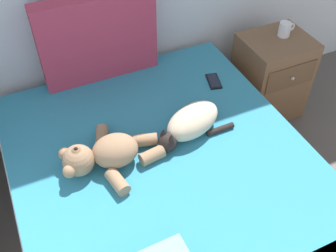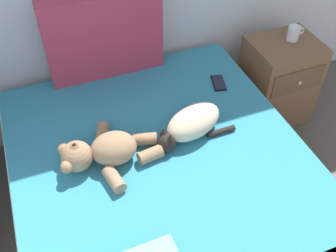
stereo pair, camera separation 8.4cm
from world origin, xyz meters
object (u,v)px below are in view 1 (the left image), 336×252
(cat, at_px, (190,123))
(teddy_bear, at_px, (105,154))
(cell_phone, at_px, (214,81))
(nightstand, at_px, (270,77))
(bed, at_px, (170,200))
(patterned_cushion, at_px, (98,38))
(mug, at_px, (285,29))

(cat, height_order, teddy_bear, teddy_bear)
(cell_phone, xyz_separation_m, nightstand, (0.55, 0.12, -0.22))
(cell_phone, bearing_deg, nightstand, 11.86)
(bed, relative_size, cell_phone, 11.84)
(cat, distance_m, nightstand, 1.03)
(patterned_cushion, relative_size, cat, 1.58)
(patterned_cushion, relative_size, cell_phone, 4.34)
(cell_phone, bearing_deg, mug, 13.33)
(bed, height_order, cat, cat)
(bed, height_order, nightstand, nightstand)
(cell_phone, bearing_deg, patterned_cushion, 148.99)
(cat, height_order, cell_phone, cat)
(patterned_cushion, height_order, cell_phone, patterned_cushion)
(cell_phone, xyz_separation_m, mug, (0.61, 0.14, 0.13))
(teddy_bear, distance_m, mug, 1.51)
(bed, height_order, teddy_bear, teddy_bear)
(bed, distance_m, mug, 1.38)
(bed, xyz_separation_m, patterned_cushion, (-0.06, 0.88, 0.53))
(mug, bearing_deg, nightstand, -154.09)
(patterned_cushion, height_order, cat, patterned_cushion)
(nightstand, bearing_deg, patterned_cushion, 167.97)
(cat, bearing_deg, teddy_bear, -177.33)
(bed, distance_m, nightstand, 1.26)
(patterned_cushion, distance_m, cell_phone, 0.75)
(bed, relative_size, teddy_bear, 3.71)
(cat, height_order, mug, mug)
(teddy_bear, bearing_deg, nightstand, 18.99)
(mug, bearing_deg, teddy_bear, -160.71)
(teddy_bear, bearing_deg, cell_phone, 23.50)
(cell_phone, height_order, nightstand, nightstand)
(patterned_cushion, xyz_separation_m, mug, (1.21, -0.22, -0.12))
(patterned_cushion, height_order, teddy_bear, patterned_cushion)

